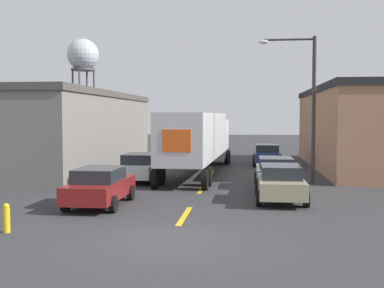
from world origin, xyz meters
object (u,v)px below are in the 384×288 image
object	(u,v)px
water_tower	(83,57)
street_lamp	(306,97)
parked_car_right_near	(280,182)
fire_hydrant	(6,218)
semi_truck	(200,137)
parked_car_right_mid	(275,172)
parked_car_left_far	(141,167)
parked_car_left_near	(100,186)
parked_car_right_far	(267,154)

from	to	relation	value
water_tower	street_lamp	xyz separation A→B (m)	(27.77, -44.30, -7.92)
parked_car_right_near	fire_hydrant	xyz separation A→B (m)	(-8.71, -6.57, -0.34)
street_lamp	semi_truck	bearing A→B (deg)	147.54
parked_car_right_mid	parked_car_left_far	world-z (taller)	same
water_tower	street_lamp	distance (m)	52.88
parked_car_right_mid	parked_car_left_near	size ratio (longest dim) A/B	1.00
parked_car_right_near	fire_hydrant	distance (m)	10.92
parked_car_right_mid	parked_car_left_near	world-z (taller)	same
semi_truck	parked_car_left_far	world-z (taller)	semi_truck
parked_car_right_far	street_lamp	xyz separation A→B (m)	(1.68, -9.29, 3.77)
fire_hydrant	parked_car_left_near	bearing A→B (deg)	72.33
parked_car_right_mid	parked_car_right_near	size ratio (longest dim) A/B	1.00
parked_car_right_mid	water_tower	bearing A→B (deg)	119.48
fire_hydrant	water_tower	bearing A→B (deg)	107.09
semi_truck	fire_hydrant	bearing A→B (deg)	-102.71
parked_car_right_mid	parked_car_left_near	xyz separation A→B (m)	(-7.23, -5.71, 0.00)
parked_car_left_far	parked_car_right_near	distance (m)	9.00
parked_car_left_far	fire_hydrant	world-z (taller)	parked_car_left_far
parked_car_right_mid	parked_car_right_far	xyz separation A→B (m)	(0.00, 11.14, 0.00)
parked_car_right_mid	parked_car_right_far	world-z (taller)	same
semi_truck	parked_car_left_far	bearing A→B (deg)	-122.10
water_tower	street_lamp	world-z (taller)	water_tower
semi_truck	parked_car_right_far	xyz separation A→B (m)	(4.38, 5.43, -1.48)
parked_car_left_near	parked_car_right_mid	bearing A→B (deg)	38.32
parked_car_right_near	street_lamp	size ratio (longest dim) A/B	0.56
parked_car_left_far	parked_car_right_near	xyz separation A→B (m)	(7.23, -5.37, 0.00)
semi_truck	water_tower	bearing A→B (deg)	120.59
parked_car_right_mid	parked_car_right_near	bearing A→B (deg)	-90.00
parked_car_right_near	parked_car_right_far	bearing A→B (deg)	90.00
parked_car_left_near	parked_car_right_far	world-z (taller)	same
parked_car_right_near	street_lamp	world-z (taller)	street_lamp
parked_car_right_mid	street_lamp	bearing A→B (deg)	47.77
semi_truck	water_tower	world-z (taller)	water_tower
parked_car_left_far	parked_car_left_near	xyz separation A→B (m)	(0.00, -7.27, 0.00)
parked_car_right_mid	parked_car_right_far	bearing A→B (deg)	90.00
semi_truck	parked_car_right_mid	world-z (taller)	semi_truck
parked_car_right_near	street_lamp	bearing A→B (deg)	73.46
parked_car_left_far	fire_hydrant	size ratio (longest dim) A/B	4.80
parked_car_right_mid	parked_car_right_far	size ratio (longest dim) A/B	1.00
street_lamp	parked_car_right_mid	bearing A→B (deg)	-132.23
water_tower	fire_hydrant	size ratio (longest dim) A/B	16.66
parked_car_right_mid	parked_car_right_near	xyz separation A→B (m)	(0.00, -3.80, 0.00)
parked_car_right_far	street_lamp	distance (m)	10.17
parked_car_right_near	parked_car_right_mid	bearing A→B (deg)	90.00
parked_car_left_near	street_lamp	bearing A→B (deg)	40.33
parked_car_right_near	parked_car_left_near	bearing A→B (deg)	-165.21
parked_car_right_far	street_lamp	world-z (taller)	street_lamp
semi_truck	parked_car_right_near	distance (m)	10.58
parked_car_left_far	parked_car_left_near	bearing A→B (deg)	-90.00
parked_car_right_mid	parked_car_left_near	bearing A→B (deg)	-141.68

